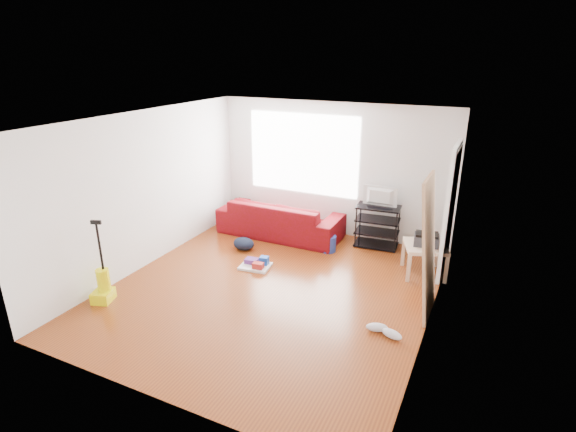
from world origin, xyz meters
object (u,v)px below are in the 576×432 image
at_px(sofa, 280,235).
at_px(backpack, 244,249).
at_px(cleaning_tray, 256,264).
at_px(bucket, 328,251).
at_px(tv_stand, 377,226).
at_px(vacuum, 103,286).
at_px(side_table, 425,250).

bearing_deg(sofa, backpack, 71.97).
bearing_deg(cleaning_tray, bucket, 53.08).
bearing_deg(backpack, bucket, 32.70).
xyz_separation_m(sofa, cleaning_tray, (0.26, -1.41, 0.05)).
height_order(sofa, backpack, sofa).
bearing_deg(tv_stand, vacuum, -135.16).
distance_m(tv_stand, side_table, 1.22).
distance_m(sofa, tv_stand, 1.87).
bearing_deg(cleaning_tray, backpack, 136.58).
height_order(tv_stand, cleaning_tray, tv_stand).
relative_size(tv_stand, backpack, 2.01).
relative_size(side_table, vacuum, 0.66).
height_order(cleaning_tray, backpack, cleaning_tray).
relative_size(side_table, backpack, 1.99).
height_order(sofa, bucket, sofa).
bearing_deg(vacuum, tv_stand, 30.47).
bearing_deg(sofa, tv_stand, -171.51).
xyz_separation_m(cleaning_tray, vacuum, (-1.44, -1.84, 0.17)).
relative_size(sofa, tv_stand, 2.95).
xyz_separation_m(backpack, vacuum, (-0.89, -2.36, 0.22)).
bearing_deg(bucket, sofa, 164.39).
xyz_separation_m(sofa, vacuum, (-1.18, -3.25, 0.22)).
xyz_separation_m(tv_stand, cleaning_tray, (-1.55, -1.68, -0.34)).
bearing_deg(sofa, bucket, 164.39).
height_order(sofa, side_table, side_table).
relative_size(bucket, cleaning_tray, 0.55).
bearing_deg(cleaning_tray, sofa, 100.51).
bearing_deg(tv_stand, cleaning_tray, -137.45).
height_order(backpack, vacuum, vacuum).
xyz_separation_m(sofa, bucket, (1.09, -0.31, 0.00)).
bearing_deg(vacuum, side_table, 15.91).
relative_size(side_table, cleaning_tray, 1.52).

